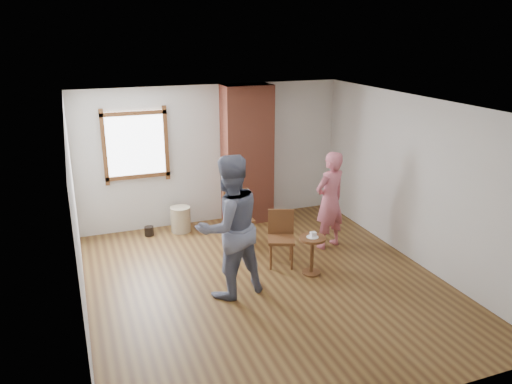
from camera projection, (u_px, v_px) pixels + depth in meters
ground at (266, 283)px, 7.30m from camera, size 5.50×5.50×0.00m
room_shell at (248, 154)px, 7.26m from camera, size 5.04×5.52×2.62m
brick_chimney at (247, 155)px, 9.32m from camera, size 0.90×0.50×2.60m
stoneware_crock at (181, 219)px, 9.12m from camera, size 0.38×0.38×0.47m
dark_pot at (149, 231)px, 8.97m from camera, size 0.17×0.17×0.17m
dining_chair_left at (238, 215)px, 8.49m from camera, size 0.46×0.46×0.95m
dining_chair_right at (281, 235)px, 7.80m from camera, size 0.52×0.52×0.87m
side_table at (312, 249)px, 7.48m from camera, size 0.40×0.40×0.60m
cake_plate at (313, 237)px, 7.42m from camera, size 0.18×0.18×0.01m
cake_slice at (313, 235)px, 7.41m from camera, size 0.08×0.07×0.06m
man at (229, 227)px, 6.74m from camera, size 1.12×0.96×2.01m
person_pink at (330, 200)px, 8.30m from camera, size 0.70×0.56×1.67m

